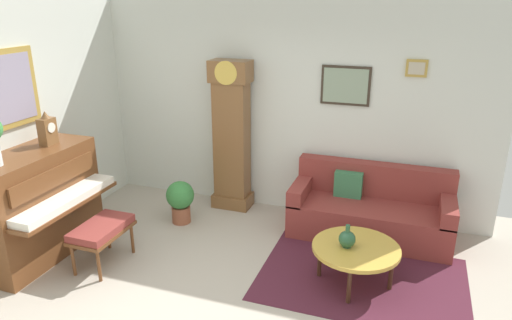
{
  "coord_description": "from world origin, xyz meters",
  "views": [
    {
      "loc": [
        1.59,
        -3.38,
        2.79
      ],
      "look_at": [
        -0.03,
        1.24,
        1.06
      ],
      "focal_mm": 32.73,
      "sensor_mm": 36.0,
      "label": 1
    }
  ],
  "objects_px": {
    "piano": "(37,205)",
    "grandfather_clock": "(232,140)",
    "mantel_clock": "(47,130)",
    "potted_plant": "(180,199)",
    "piano_bench": "(102,230)",
    "green_jug": "(347,239)",
    "couch": "(370,210)",
    "coffee_table": "(356,249)"
  },
  "relations": [
    {
      "from": "grandfather_clock",
      "to": "coffee_table",
      "type": "bearing_deg",
      "value": -35.18
    },
    {
      "from": "piano_bench",
      "to": "potted_plant",
      "type": "bearing_deg",
      "value": 74.74
    },
    {
      "from": "piano",
      "to": "couch",
      "type": "distance_m",
      "value": 3.85
    },
    {
      "from": "piano",
      "to": "grandfather_clock",
      "type": "bearing_deg",
      "value": 51.13
    },
    {
      "from": "couch",
      "to": "potted_plant",
      "type": "height_order",
      "value": "couch"
    },
    {
      "from": "grandfather_clock",
      "to": "piano",
      "type": "bearing_deg",
      "value": -128.87
    },
    {
      "from": "piano",
      "to": "grandfather_clock",
      "type": "distance_m",
      "value": 2.48
    },
    {
      "from": "piano",
      "to": "grandfather_clock",
      "type": "relative_size",
      "value": 0.71
    },
    {
      "from": "coffee_table",
      "to": "mantel_clock",
      "type": "relative_size",
      "value": 2.32
    },
    {
      "from": "piano",
      "to": "potted_plant",
      "type": "relative_size",
      "value": 2.57
    },
    {
      "from": "coffee_table",
      "to": "green_jug",
      "type": "height_order",
      "value": "green_jug"
    },
    {
      "from": "green_jug",
      "to": "potted_plant",
      "type": "relative_size",
      "value": 0.43
    },
    {
      "from": "piano",
      "to": "green_jug",
      "type": "relative_size",
      "value": 6.0
    },
    {
      "from": "coffee_table",
      "to": "mantel_clock",
      "type": "height_order",
      "value": "mantel_clock"
    },
    {
      "from": "potted_plant",
      "to": "green_jug",
      "type": "bearing_deg",
      "value": -16.64
    },
    {
      "from": "mantel_clock",
      "to": "green_jug",
      "type": "height_order",
      "value": "mantel_clock"
    },
    {
      "from": "grandfather_clock",
      "to": "mantel_clock",
      "type": "height_order",
      "value": "grandfather_clock"
    },
    {
      "from": "piano_bench",
      "to": "green_jug",
      "type": "height_order",
      "value": "green_jug"
    },
    {
      "from": "grandfather_clock",
      "to": "coffee_table",
      "type": "relative_size",
      "value": 2.31
    },
    {
      "from": "piano_bench",
      "to": "mantel_clock",
      "type": "bearing_deg",
      "value": 161.8
    },
    {
      "from": "piano_bench",
      "to": "grandfather_clock",
      "type": "bearing_deg",
      "value": 67.64
    },
    {
      "from": "piano_bench",
      "to": "potted_plant",
      "type": "distance_m",
      "value": 1.22
    },
    {
      "from": "piano_bench",
      "to": "couch",
      "type": "height_order",
      "value": "couch"
    },
    {
      "from": "grandfather_clock",
      "to": "potted_plant",
      "type": "distance_m",
      "value": 1.04
    },
    {
      "from": "piano_bench",
      "to": "couch",
      "type": "bearing_deg",
      "value": 32.11
    },
    {
      "from": "piano",
      "to": "mantel_clock",
      "type": "distance_m",
      "value": 0.83
    },
    {
      "from": "piano",
      "to": "grandfather_clock",
      "type": "xyz_separation_m",
      "value": [
        1.54,
        1.91,
        0.35
      ]
    },
    {
      "from": "couch",
      "to": "coffee_table",
      "type": "distance_m",
      "value": 1.13
    },
    {
      "from": "couch",
      "to": "coffee_table",
      "type": "bearing_deg",
      "value": -91.11
    },
    {
      "from": "mantel_clock",
      "to": "potted_plant",
      "type": "xyz_separation_m",
      "value": [
        1.09,
        0.92,
        -1.07
      ]
    },
    {
      "from": "piano",
      "to": "piano_bench",
      "type": "height_order",
      "value": "piano"
    },
    {
      "from": "piano_bench",
      "to": "mantel_clock",
      "type": "xyz_separation_m",
      "value": [
        -0.77,
        0.25,
        0.98
      ]
    },
    {
      "from": "coffee_table",
      "to": "green_jug",
      "type": "xyz_separation_m",
      "value": [
        -0.09,
        -0.03,
        0.12
      ]
    },
    {
      "from": "grandfather_clock",
      "to": "coffee_table",
      "type": "xyz_separation_m",
      "value": [
        1.87,
        -1.32,
        -0.58
      ]
    },
    {
      "from": "piano",
      "to": "piano_bench",
      "type": "xyz_separation_m",
      "value": [
        0.78,
        0.05,
        -0.21
      ]
    },
    {
      "from": "grandfather_clock",
      "to": "couch",
      "type": "xyz_separation_m",
      "value": [
        1.89,
        -0.19,
        -0.65
      ]
    },
    {
      "from": "couch",
      "to": "mantel_clock",
      "type": "height_order",
      "value": "mantel_clock"
    },
    {
      "from": "potted_plant",
      "to": "grandfather_clock",
      "type": "bearing_deg",
      "value": 57.07
    },
    {
      "from": "grandfather_clock",
      "to": "coffee_table",
      "type": "height_order",
      "value": "grandfather_clock"
    },
    {
      "from": "grandfather_clock",
      "to": "green_jug",
      "type": "height_order",
      "value": "grandfather_clock"
    },
    {
      "from": "couch",
      "to": "mantel_clock",
      "type": "xyz_separation_m",
      "value": [
        -3.43,
        -1.41,
        1.08
      ]
    },
    {
      "from": "grandfather_clock",
      "to": "couch",
      "type": "relative_size",
      "value": 1.07
    }
  ]
}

